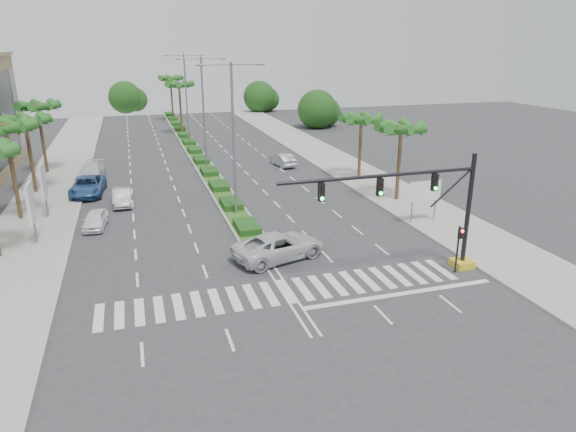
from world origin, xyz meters
name	(u,v)px	position (x,y,z in m)	size (l,w,h in m)	color
ground	(286,291)	(0.00, 0.00, 0.00)	(160.00, 160.00, 0.00)	#333335
footpath_right	(373,183)	(15.20, 20.00, 0.07)	(6.00, 120.00, 0.15)	gray
footpath_left	(43,210)	(-15.20, 20.00, 0.07)	(6.00, 120.00, 0.15)	gray
median	(190,146)	(0.00, 45.00, 0.10)	(2.20, 75.00, 0.20)	gray
median_grass	(190,145)	(0.00, 45.00, 0.22)	(1.80, 75.00, 0.04)	#2A5C1F
signal_gantry	(436,218)	(9.27, 0.00, 3.46)	(12.60, 1.20, 7.20)	gold
pedestrian_signal	(459,242)	(10.60, -0.68, 2.04)	(0.28, 0.36, 3.00)	black
direction_sign	(425,193)	(13.50, 7.99, 2.45)	(2.70, 0.11, 3.40)	slate
billboard_near	(31,203)	(-14.50, 12.00, 2.96)	(0.18, 2.10, 4.35)	slate
billboard_far	(43,182)	(-14.50, 18.00, 2.96)	(0.18, 2.10, 4.35)	slate
palm_left_mid	(6,131)	(-16.50, 18.00, 7.08)	(4.57, 4.68, 7.95)	brown
palm_left_far	(25,123)	(-16.50, 26.00, 6.50)	(4.57, 4.68, 7.35)	brown
palm_left_end	(38,109)	(-16.50, 34.00, 6.88)	(4.57, 4.68, 7.75)	brown
palm_right_near	(401,131)	(14.50, 14.00, 6.20)	(4.57, 4.68, 7.05)	brown
palm_right_far	(361,121)	(14.50, 22.00, 5.91)	(4.57, 4.68, 6.75)	brown
palm_median_a	(179,86)	(0.00, 55.00, 7.17)	(4.57, 4.68, 8.05)	brown
palm_median_b	(170,80)	(0.00, 70.00, 7.17)	(4.57, 4.68, 8.05)	brown
streetlight_near	(233,132)	(0.00, 14.00, 6.81)	(5.10, 0.25, 12.00)	slate
streetlight_mid	(203,108)	(0.00, 30.00, 6.81)	(5.10, 0.25, 12.00)	slate
streetlight_far	(186,94)	(0.00, 46.00, 6.81)	(5.10, 0.25, 12.00)	slate
car_parked_a	(95,220)	(-10.73, 14.33, 0.65)	(1.54, 3.82, 1.30)	white
car_parked_b	(122,197)	(-8.81, 19.90, 0.71)	(1.51, 4.33, 1.43)	#9E9DA2
car_parked_c	(88,186)	(-11.80, 24.03, 0.83)	(2.74, 5.95, 1.65)	#2D528C
car_parked_d	(91,172)	(-11.80, 29.93, 0.80)	(2.24, 5.51, 1.60)	silver
car_crossing	(279,246)	(0.92, 4.64, 0.86)	(2.84, 6.15, 1.71)	silver
car_right	(283,160)	(8.71, 30.02, 0.72)	(1.53, 4.39, 1.45)	#B7B8BC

